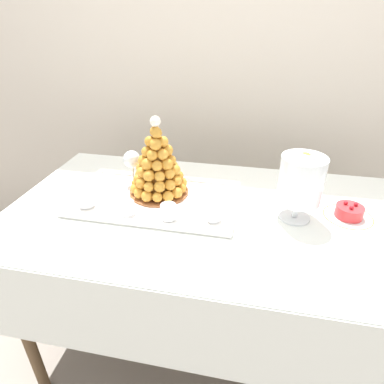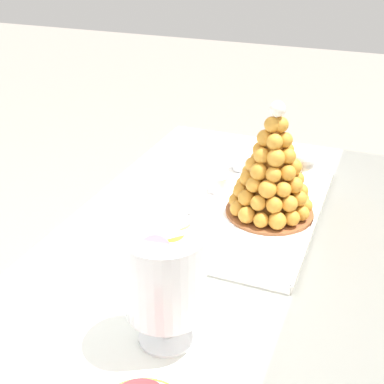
{
  "view_description": "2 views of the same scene",
  "coord_description": "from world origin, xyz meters",
  "px_view_note": "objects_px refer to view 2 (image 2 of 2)",
  "views": [
    {
      "loc": [
        0.12,
        -1.0,
        1.44
      ],
      "look_at": [
        -0.07,
        -0.04,
        0.89
      ],
      "focal_mm": 30.48,
      "sensor_mm": 36.0,
      "label": 1
    },
    {
      "loc": [
        0.94,
        0.33,
        1.49
      ],
      "look_at": [
        -0.0,
        -0.05,
        0.95
      ],
      "focal_mm": 47.92,
      "sensor_mm": 36.0,
      "label": 2
    }
  ],
  "objects_px": {
    "dessert_cup_centre": "(199,208)",
    "croquembouche": "(272,173)",
    "dessert_cup_mid_left": "(218,184)",
    "serving_tray": "(250,210)",
    "wine_glass": "(302,162)",
    "dessert_cup_mid_right": "(184,241)",
    "macaron_goblet": "(165,274)",
    "dessert_cup_left": "(242,162)"
  },
  "relations": [
    {
      "from": "croquembouche",
      "to": "dessert_cup_left",
      "type": "relative_size",
      "value": 5.44
    },
    {
      "from": "croquembouche",
      "to": "dessert_cup_left",
      "type": "distance_m",
      "value": 0.29
    },
    {
      "from": "croquembouche",
      "to": "wine_glass",
      "type": "bearing_deg",
      "value": 156.66
    },
    {
      "from": "wine_glass",
      "to": "dessert_cup_mid_right",
      "type": "bearing_deg",
      "value": -28.89
    },
    {
      "from": "dessert_cup_mid_right",
      "to": "dessert_cup_mid_left",
      "type": "bearing_deg",
      "value": -175.78
    },
    {
      "from": "dessert_cup_mid_right",
      "to": "wine_glass",
      "type": "height_order",
      "value": "wine_glass"
    },
    {
      "from": "dessert_cup_mid_right",
      "to": "macaron_goblet",
      "type": "height_order",
      "value": "macaron_goblet"
    },
    {
      "from": "dessert_cup_mid_left",
      "to": "dessert_cup_mid_right",
      "type": "relative_size",
      "value": 1.15
    },
    {
      "from": "macaron_goblet",
      "to": "dessert_cup_left",
      "type": "bearing_deg",
      "value": -173.95
    },
    {
      "from": "dessert_cup_mid_left",
      "to": "dessert_cup_left",
      "type": "bearing_deg",
      "value": 172.31
    },
    {
      "from": "wine_glass",
      "to": "croquembouche",
      "type": "bearing_deg",
      "value": -23.34
    },
    {
      "from": "dessert_cup_mid_left",
      "to": "dessert_cup_mid_right",
      "type": "distance_m",
      "value": 0.31
    },
    {
      "from": "croquembouche",
      "to": "dessert_cup_mid_left",
      "type": "xyz_separation_m",
      "value": [
        -0.07,
        -0.17,
        -0.1
      ]
    },
    {
      "from": "serving_tray",
      "to": "dessert_cup_mid_right",
      "type": "xyz_separation_m",
      "value": [
        0.24,
        -0.09,
        0.02
      ]
    },
    {
      "from": "serving_tray",
      "to": "dessert_cup_left",
      "type": "height_order",
      "value": "dessert_cup_left"
    },
    {
      "from": "serving_tray",
      "to": "wine_glass",
      "type": "relative_size",
      "value": 4.05
    },
    {
      "from": "croquembouche",
      "to": "dessert_cup_centre",
      "type": "xyz_separation_m",
      "value": [
        0.08,
        -0.17,
        -0.09
      ]
    },
    {
      "from": "dessert_cup_left",
      "to": "macaron_goblet",
      "type": "xyz_separation_m",
      "value": [
        0.75,
        0.08,
        0.12
      ]
    },
    {
      "from": "croquembouche",
      "to": "dessert_cup_mid_left",
      "type": "height_order",
      "value": "croquembouche"
    },
    {
      "from": "dessert_cup_left",
      "to": "dessert_cup_mid_left",
      "type": "bearing_deg",
      "value": -7.69
    },
    {
      "from": "serving_tray",
      "to": "dessert_cup_left",
      "type": "distance_m",
      "value": 0.25
    },
    {
      "from": "dessert_cup_mid_right",
      "to": "wine_glass",
      "type": "relative_size",
      "value": 0.33
    },
    {
      "from": "macaron_goblet",
      "to": "wine_glass",
      "type": "distance_m",
      "value": 0.65
    },
    {
      "from": "dessert_cup_left",
      "to": "macaron_goblet",
      "type": "bearing_deg",
      "value": 6.05
    },
    {
      "from": "dessert_cup_left",
      "to": "dessert_cup_mid_left",
      "type": "xyz_separation_m",
      "value": [
        0.16,
        -0.02,
        -0.0
      ]
    },
    {
      "from": "dessert_cup_mid_left",
      "to": "dessert_cup_mid_right",
      "type": "bearing_deg",
      "value": 4.22
    },
    {
      "from": "wine_glass",
      "to": "dessert_cup_left",
      "type": "bearing_deg",
      "value": -118.58
    },
    {
      "from": "dessert_cup_centre",
      "to": "croquembouche",
      "type": "bearing_deg",
      "value": 116.74
    },
    {
      "from": "dessert_cup_mid_left",
      "to": "dessert_cup_centre",
      "type": "distance_m",
      "value": 0.15
    },
    {
      "from": "serving_tray",
      "to": "dessert_cup_mid_right",
      "type": "distance_m",
      "value": 0.25
    },
    {
      "from": "macaron_goblet",
      "to": "wine_glass",
      "type": "height_order",
      "value": "macaron_goblet"
    },
    {
      "from": "dessert_cup_mid_right",
      "to": "dessert_cup_left",
      "type": "bearing_deg",
      "value": -179.95
    },
    {
      "from": "dessert_cup_mid_left",
      "to": "dessert_cup_mid_right",
      "type": "height_order",
      "value": "same"
    },
    {
      "from": "macaron_goblet",
      "to": "wine_glass",
      "type": "bearing_deg",
      "value": 169.27
    },
    {
      "from": "macaron_goblet",
      "to": "dessert_cup_mid_right",
      "type": "bearing_deg",
      "value": -164.08
    },
    {
      "from": "serving_tray",
      "to": "croquembouche",
      "type": "xyz_separation_m",
      "value": [
        -0.0,
        0.05,
        0.12
      ]
    },
    {
      "from": "croquembouche",
      "to": "macaron_goblet",
      "type": "relative_size",
      "value": 1.26
    },
    {
      "from": "croquembouche",
      "to": "dessert_cup_mid_right",
      "type": "bearing_deg",
      "value": -31.59
    },
    {
      "from": "dessert_cup_mid_left",
      "to": "dessert_cup_mid_right",
      "type": "xyz_separation_m",
      "value": [
        0.31,
        0.02,
        -0.0
      ]
    },
    {
      "from": "dessert_cup_mid_right",
      "to": "dessert_cup_centre",
      "type": "bearing_deg",
      "value": -172.17
    },
    {
      "from": "dessert_cup_centre",
      "to": "serving_tray",
      "type": "bearing_deg",
      "value": 126.16
    },
    {
      "from": "serving_tray",
      "to": "dessert_cup_left",
      "type": "bearing_deg",
      "value": -158.45
    }
  ]
}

